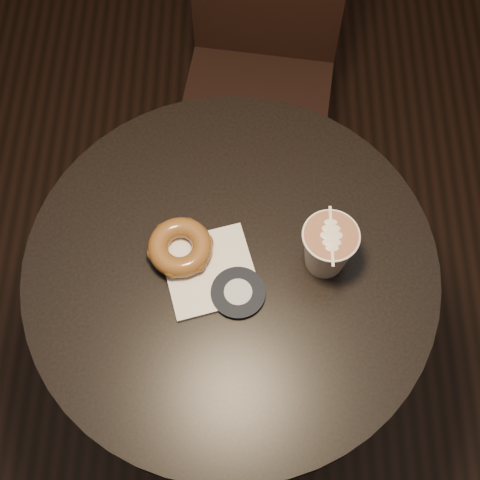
# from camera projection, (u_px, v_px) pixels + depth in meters

# --- Properties ---
(cafe_table) EXTENTS (0.70, 0.70, 0.75)m
(cafe_table) POSITION_uv_depth(u_px,v_px,m) (232.00, 306.00, 1.30)
(cafe_table) COLOR black
(cafe_table) RESTS_ON ground
(chair) EXTENTS (0.41, 0.41, 0.92)m
(chair) POSITION_uv_depth(u_px,v_px,m) (261.00, 51.00, 1.62)
(chair) COLOR black
(chair) RESTS_ON ground
(pastry_bag) EXTENTS (0.18, 0.18, 0.01)m
(pastry_bag) POSITION_uv_depth(u_px,v_px,m) (210.00, 271.00, 1.11)
(pastry_bag) COLOR silver
(pastry_bag) RESTS_ON cafe_table
(doughnut) EXTENTS (0.11, 0.11, 0.03)m
(doughnut) POSITION_uv_depth(u_px,v_px,m) (180.00, 247.00, 1.10)
(doughnut) COLOR brown
(doughnut) RESTS_ON pastry_bag
(latte_cup) EXTENTS (0.09, 0.09, 0.10)m
(latte_cup) POSITION_uv_depth(u_px,v_px,m) (328.00, 249.00, 1.07)
(latte_cup) COLOR silver
(latte_cup) RESTS_ON cafe_table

